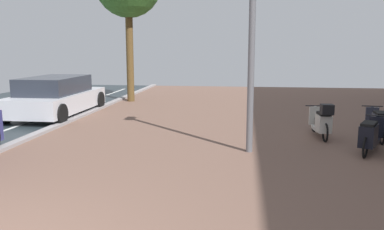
{
  "coord_description": "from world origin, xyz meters",
  "views": [
    {
      "loc": [
        2.89,
        -3.38,
        2.25
      ],
      "look_at": [
        2.06,
        3.04,
        1.16
      ],
      "focal_mm": 37.63,
      "sensor_mm": 36.0,
      "label": 1
    }
  ],
  "objects_px": {
    "scooter_near": "(370,135)",
    "scooter_extra": "(322,121)",
    "parked_car_far": "(56,97)",
    "lamp_post": "(252,12)",
    "scooter_mid": "(378,124)"
  },
  "relations": [
    {
      "from": "scooter_near",
      "to": "scooter_extra",
      "type": "height_order",
      "value": "scooter_extra"
    },
    {
      "from": "scooter_extra",
      "to": "lamp_post",
      "type": "height_order",
      "value": "lamp_post"
    },
    {
      "from": "lamp_post",
      "to": "scooter_mid",
      "type": "bearing_deg",
      "value": 26.34
    },
    {
      "from": "scooter_near",
      "to": "scooter_mid",
      "type": "bearing_deg",
      "value": 66.46
    },
    {
      "from": "scooter_mid",
      "to": "scooter_extra",
      "type": "xyz_separation_m",
      "value": [
        -1.33,
        0.03,
        0.03
      ]
    },
    {
      "from": "scooter_extra",
      "to": "scooter_mid",
      "type": "bearing_deg",
      "value": -1.4
    },
    {
      "from": "scooter_near",
      "to": "lamp_post",
      "type": "relative_size",
      "value": 0.31
    },
    {
      "from": "scooter_mid",
      "to": "scooter_near",
      "type": "bearing_deg",
      "value": -113.54
    },
    {
      "from": "scooter_mid",
      "to": "lamp_post",
      "type": "distance_m",
      "value": 4.36
    },
    {
      "from": "scooter_near",
      "to": "scooter_extra",
      "type": "xyz_separation_m",
      "value": [
        -0.77,
        1.33,
        0.04
      ]
    },
    {
      "from": "parked_car_far",
      "to": "lamp_post",
      "type": "distance_m",
      "value": 7.87
    },
    {
      "from": "scooter_mid",
      "to": "parked_car_far",
      "type": "bearing_deg",
      "value": 165.44
    },
    {
      "from": "scooter_near",
      "to": "parked_car_far",
      "type": "distance_m",
      "value": 9.69
    },
    {
      "from": "scooter_extra",
      "to": "scooter_near",
      "type": "bearing_deg",
      "value": -59.95
    },
    {
      "from": "scooter_mid",
      "to": "parked_car_far",
      "type": "xyz_separation_m",
      "value": [
        -9.49,
        2.47,
        0.24
      ]
    }
  ]
}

